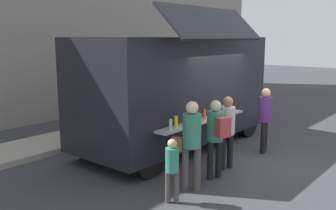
% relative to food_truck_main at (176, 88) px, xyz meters
% --- Properties ---
extents(ground_plane, '(60.00, 60.00, 0.00)m').
position_rel_food_truck_main_xyz_m(ground_plane, '(0.28, -1.80, -1.60)').
color(ground_plane, '#38383D').
extents(food_truck_main, '(5.75, 3.06, 3.63)m').
position_rel_food_truck_main_xyz_m(food_truck_main, '(0.00, 0.00, 0.00)').
color(food_truck_main, black).
rests_on(food_truck_main, ground).
extents(trash_bin, '(0.60, 0.60, 1.02)m').
position_rel_food_truck_main_xyz_m(trash_bin, '(3.96, 2.32, -1.09)').
color(trash_bin, '#2D6435').
rests_on(trash_bin, ground).
extents(customer_front_ordering, '(0.34, 0.34, 1.66)m').
position_rel_food_truck_main_xyz_m(customer_front_ordering, '(-0.67, -1.98, -0.62)').
color(customer_front_ordering, black).
rests_on(customer_front_ordering, ground).
extents(customer_mid_with_backpack, '(0.42, 0.55, 1.67)m').
position_rel_food_truck_main_xyz_m(customer_mid_with_backpack, '(-1.35, -2.13, -0.58)').
color(customer_mid_with_backpack, black).
rests_on(customer_mid_with_backpack, ground).
extents(customer_rear_waiting, '(0.45, 0.55, 1.76)m').
position_rel_food_truck_main_xyz_m(customer_rear_waiting, '(-2.14, -2.07, -0.56)').
color(customer_rear_waiting, '#4D4642').
rests_on(customer_rear_waiting, ground).
extents(customer_extra_browsing, '(0.34, 0.34, 1.68)m').
position_rel_food_truck_main_xyz_m(customer_extra_browsing, '(1.01, -2.09, -0.60)').
color(customer_extra_browsing, black).
rests_on(customer_extra_browsing, ground).
extents(child_near_queue, '(0.24, 0.24, 1.18)m').
position_rel_food_truck_main_xyz_m(child_near_queue, '(-2.82, -2.16, -0.90)').
color(child_near_queue, '#4E4740').
rests_on(child_near_queue, ground).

